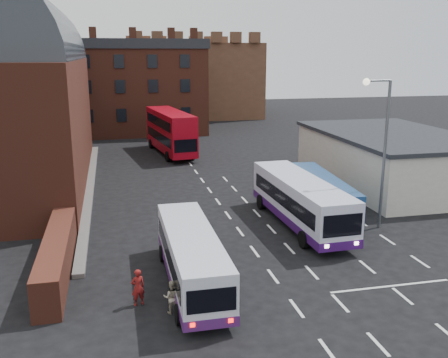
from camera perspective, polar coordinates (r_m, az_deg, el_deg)
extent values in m
plane|color=black|center=(25.43, 5.05, -10.27)|extent=(180.00, 180.00, 0.00)
cube|color=#602B1E|center=(44.13, -23.56, 5.87)|extent=(12.00, 28.00, 10.00)
cylinder|color=#1E2328|center=(43.78, -24.22, 12.35)|extent=(12.00, 26.00, 12.00)
cube|color=#602B1E|center=(26.02, -18.54, -8.25)|extent=(1.20, 10.00, 1.80)
cube|color=beige|center=(43.15, 18.60, 2.10)|extent=(10.00, 16.00, 4.00)
cube|color=#282B30|center=(42.78, 18.82, 4.85)|extent=(10.40, 16.40, 0.30)
cube|color=brown|center=(68.18, -11.83, 9.73)|extent=(22.00, 10.00, 11.00)
cube|color=brown|center=(89.09, -4.25, 11.31)|extent=(22.00, 22.00, 12.00)
cube|color=silver|center=(23.25, -3.74, -8.64)|extent=(2.15, 9.44, 2.14)
cube|color=black|center=(23.20, -3.74, -8.34)|extent=(2.21, 8.24, 0.77)
cylinder|color=black|center=(26.30, -7.07, -8.46)|extent=(0.24, 0.86, 0.86)
cylinder|color=black|center=(20.61, -5.22, -15.16)|extent=(0.24, 0.86, 0.86)
cylinder|color=black|center=(26.56, -2.42, -8.12)|extent=(0.24, 0.86, 0.86)
cylinder|color=black|center=(20.94, 0.79, -14.59)|extent=(0.24, 0.86, 0.86)
cube|color=silver|center=(31.22, 8.72, -2.26)|extent=(2.85, 11.04, 2.49)
cube|color=black|center=(31.18, 8.73, -2.00)|extent=(2.87, 9.84, 0.90)
cylinder|color=black|center=(29.16, 13.60, -6.29)|extent=(0.31, 1.01, 1.00)
cylinder|color=black|center=(35.47, 8.03, -2.32)|extent=(0.31, 1.01, 1.00)
cylinder|color=black|center=(28.12, 9.08, -6.84)|extent=(0.31, 1.01, 1.00)
cylinder|color=black|center=(34.61, 4.22, -2.63)|extent=(0.31, 1.01, 1.00)
cube|color=navy|center=(33.64, 10.94, -1.59)|extent=(2.84, 9.55, 2.14)
cube|color=black|center=(33.60, 10.95, -1.38)|extent=(2.81, 8.36, 0.77)
cylinder|color=black|center=(31.67, 14.46, -4.82)|extent=(0.30, 0.87, 0.86)
cylinder|color=black|center=(37.30, 10.75, -1.72)|extent=(0.30, 0.87, 0.86)
cylinder|color=black|center=(30.92, 10.79, -5.08)|extent=(0.30, 0.87, 0.86)
cylinder|color=black|center=(36.66, 7.58, -1.87)|extent=(0.30, 0.87, 0.86)
cube|color=#A20615|center=(53.24, -6.14, 5.54)|extent=(4.14, 11.63, 4.04)
cube|color=black|center=(53.33, -6.13, 4.93)|extent=(4.03, 10.45, 0.93)
cylinder|color=black|center=(50.51, -3.61, 2.79)|extent=(0.43, 1.06, 1.03)
cylinder|color=black|center=(57.75, -5.87, 4.20)|extent=(0.43, 1.06, 1.03)
cylinder|color=black|center=(49.83, -6.46, 2.57)|extent=(0.43, 1.06, 1.03)
cylinder|color=black|center=(57.15, -8.38, 4.01)|extent=(0.43, 1.06, 1.03)
cylinder|color=#56595D|center=(31.38, 17.86, 2.45)|extent=(0.18, 0.18, 8.97)
cylinder|color=#56595D|center=(30.40, 17.25, 10.68)|extent=(1.57, 0.20, 0.11)
sphere|color=#FFF2CC|center=(29.99, 15.96, 10.63)|extent=(0.40, 0.40, 0.40)
imported|color=maroon|center=(22.05, -9.81, -12.10)|extent=(0.69, 0.55, 1.64)
imported|color=tan|center=(21.30, -6.01, -13.26)|extent=(0.77, 0.64, 1.44)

